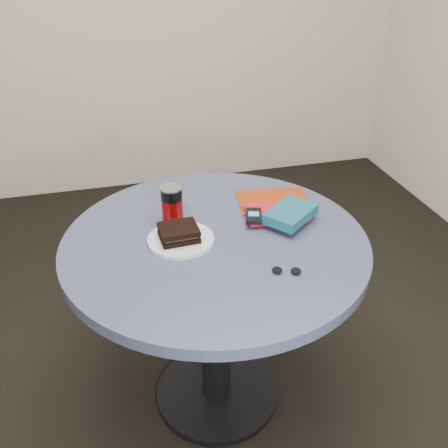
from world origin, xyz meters
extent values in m
plane|color=black|center=(0.00, 0.00, 0.00)|extent=(4.00, 4.00, 0.00)
cylinder|color=black|center=(0.00, 0.00, 0.01)|extent=(0.48, 0.48, 0.03)
cylinder|color=black|center=(0.00, 0.00, 0.37)|extent=(0.11, 0.11, 0.68)
cylinder|color=#3B4262|center=(0.00, 0.00, 0.73)|extent=(1.00, 1.00, 0.04)
cylinder|color=silver|center=(-0.11, 0.01, 0.76)|extent=(0.23, 0.23, 0.01)
cube|color=black|center=(-0.12, 0.01, 0.77)|extent=(0.13, 0.11, 0.02)
cube|color=#392B15|center=(-0.12, 0.01, 0.79)|extent=(0.11, 0.09, 0.01)
cube|color=black|center=(-0.12, 0.01, 0.80)|extent=(0.13, 0.11, 0.02)
cylinder|color=#720506|center=(-0.12, 0.14, 0.80)|extent=(0.09, 0.09, 0.09)
cylinder|color=black|center=(-0.12, 0.14, 0.86)|extent=(0.09, 0.09, 0.04)
cylinder|color=silver|center=(-0.12, 0.14, 0.88)|extent=(0.09, 0.09, 0.01)
cylinder|color=#473D1E|center=(-0.08, 0.23, 0.78)|extent=(0.05, 0.05, 0.06)
cylinder|color=black|center=(-0.08, 0.23, 0.83)|extent=(0.05, 0.05, 0.03)
cube|color=#912D0D|center=(0.27, 0.19, 0.75)|extent=(0.28, 0.23, 0.00)
cube|color=red|center=(0.24, 0.08, 0.76)|extent=(0.22, 0.15, 0.02)
cube|color=#155165|center=(0.27, 0.03, 0.79)|extent=(0.21, 0.20, 0.04)
cube|color=black|center=(0.15, 0.06, 0.78)|extent=(0.08, 0.10, 0.01)
cube|color=#216EA8|center=(0.15, 0.06, 0.79)|extent=(0.04, 0.04, 0.00)
ellipsoid|color=black|center=(0.13, -0.23, 0.76)|extent=(0.04, 0.04, 0.02)
ellipsoid|color=black|center=(0.18, -0.24, 0.76)|extent=(0.04, 0.04, 0.02)
camera|label=1|loc=(-0.32, -1.33, 1.63)|focal=40.00mm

